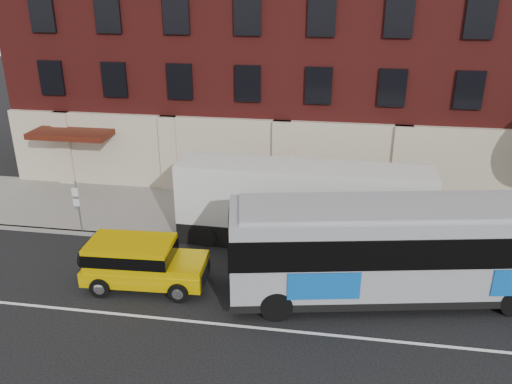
% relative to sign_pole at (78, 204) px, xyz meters
% --- Properties ---
extents(ground, '(120.00, 120.00, 0.00)m').
position_rel_sign_pole_xyz_m(ground, '(8.50, -6.15, -1.45)').
color(ground, black).
rests_on(ground, ground).
extents(sidewalk, '(60.00, 6.00, 0.15)m').
position_rel_sign_pole_xyz_m(sidewalk, '(8.50, 2.85, -1.38)').
color(sidewalk, gray).
rests_on(sidewalk, ground).
extents(kerb, '(60.00, 0.25, 0.15)m').
position_rel_sign_pole_xyz_m(kerb, '(8.50, -0.15, -1.38)').
color(kerb, gray).
rests_on(kerb, ground).
extents(lane_line, '(60.00, 0.12, 0.01)m').
position_rel_sign_pole_xyz_m(lane_line, '(8.50, -5.65, -1.45)').
color(lane_line, silver).
rests_on(lane_line, ground).
extents(building, '(30.00, 12.10, 15.00)m').
position_rel_sign_pole_xyz_m(building, '(8.49, 10.77, 6.13)').
color(building, '#5A1715').
rests_on(building, sidewalk).
extents(sign_pole, '(0.30, 0.20, 2.50)m').
position_rel_sign_pole_xyz_m(sign_pole, '(0.00, 0.00, 0.00)').
color(sign_pole, slate).
rests_on(sign_pole, ground).
extents(city_bus, '(13.63, 5.31, 3.65)m').
position_rel_sign_pole_xyz_m(city_bus, '(14.34, -2.88, 0.56)').
color(city_bus, '#9FA2A8').
rests_on(city_bus, ground).
extents(yellow_suv, '(4.83, 2.27, 1.83)m').
position_rel_sign_pole_xyz_m(yellow_suv, '(4.28, -3.73, -0.40)').
color(yellow_suv, '#D1A900').
rests_on(yellow_suv, ground).
extents(shipping_container, '(10.75, 2.47, 3.57)m').
position_rel_sign_pole_xyz_m(shipping_container, '(10.00, 0.65, 0.31)').
color(shipping_container, black).
rests_on(shipping_container, ground).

